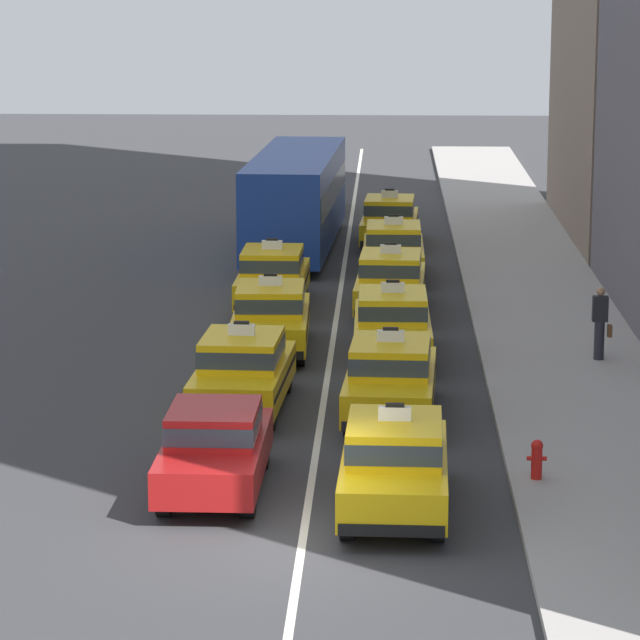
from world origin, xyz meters
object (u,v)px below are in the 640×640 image
object	(u,v)px
taxi_left_sixth	(309,189)
taxi_right_sixth	(390,220)
taxi_left_third	(271,316)
taxi_right_fifth	(393,250)
taxi_right_nearest	(394,463)
pedestrian_near_crosswalk	(600,323)
taxi_left_second	(243,370)
fire_hydrant	(537,457)
taxi_left_fourth	(273,276)
taxi_right_third	(392,324)
bus_left_fifth	(296,196)
sedan_left_nearest	(215,446)
taxi_right_second	(390,377)
taxi_right_fourth	(390,281)

from	to	relation	value
taxi_left_sixth	taxi_right_sixth	xyz separation A→B (m)	(3.09, -7.88, 0.00)
taxi_left_third	taxi_right_fifth	bearing A→B (deg)	73.05
taxi_right_nearest	pedestrian_near_crosswalk	size ratio (longest dim) A/B	2.66
taxi_left_second	fire_hydrant	bearing A→B (deg)	-41.14
taxi_left_sixth	pedestrian_near_crosswalk	xyz separation A→B (m)	(8.04, -24.80, 0.14)
taxi_left_second	taxi_left_fourth	world-z (taller)	same
taxi_right_fifth	taxi_left_sixth	bearing A→B (deg)	103.08
taxi_left_third	taxi_right_third	world-z (taller)	same
pedestrian_near_crosswalk	fire_hydrant	xyz separation A→B (m)	(-2.29, -9.43, -0.47)
taxi_left_second	taxi_left_fourth	distance (m)	10.83
bus_left_fifth	fire_hydrant	bearing A→B (deg)	-77.22
taxi_left_second	taxi_left_fourth	xyz separation A→B (m)	(-0.12, 10.83, 0.00)
sedan_left_nearest	taxi_right_second	world-z (taller)	taxi_right_second
taxi_left_second	taxi_left_fourth	bearing A→B (deg)	90.61
taxi_left_sixth	pedestrian_near_crosswalk	size ratio (longest dim) A/B	2.66
taxi_right_nearest	taxi_right_fifth	xyz separation A→B (m)	(0.03, 21.94, 0.00)
taxi_left_second	taxi_left_sixth	world-z (taller)	same
sedan_left_nearest	taxi_right_fourth	world-z (taller)	taxi_right_fourth
pedestrian_near_crosswalk	taxi_left_fourth	bearing A→B (deg)	141.77
bus_left_fifth	taxi_right_fifth	distance (m)	5.95
taxi_left_sixth	taxi_right_fifth	bearing A→B (deg)	-76.92
taxi_left_sixth	taxi_right_second	world-z (taller)	same
sedan_left_nearest	taxi_right_sixth	world-z (taller)	taxi_right_sixth
taxi_right_second	taxi_right_sixth	size ratio (longest dim) A/B	1.00
taxi_left_fourth	taxi_left_sixth	bearing A→B (deg)	89.61
sedan_left_nearest	taxi_right_second	distance (m)	5.97
taxi_right_nearest	taxi_right_fifth	size ratio (longest dim) A/B	1.01
taxi_right_nearest	fire_hydrant	xyz separation A→B (m)	(2.58, 1.51, -0.33)
sedan_left_nearest	bus_left_fifth	world-z (taller)	bus_left_fifth
taxi_left_second	taxi_right_fourth	size ratio (longest dim) A/B	1.00
taxi_right_sixth	fire_hydrant	distance (m)	26.49
sedan_left_nearest	taxi_right_nearest	size ratio (longest dim) A/B	0.94
taxi_left_fourth	taxi_right_second	size ratio (longest dim) A/B	0.99
sedan_left_nearest	taxi_right_fourth	xyz separation A→B (m)	(3.15, 15.82, 0.03)
taxi_left_second	taxi_right_fourth	xyz separation A→B (m)	(3.13, 10.25, 0.00)
taxi_right_sixth	taxi_left_third	bearing A→B (deg)	-100.38
taxi_right_sixth	pedestrian_near_crosswalk	size ratio (longest dim) A/B	2.68
taxi_right_fourth	taxi_right_fifth	bearing A→B (deg)	88.99
taxi_left_second	taxi_left_sixth	size ratio (longest dim) A/B	1.01
taxi_left_fourth	taxi_right_third	size ratio (longest dim) A/B	1.00
sedan_left_nearest	taxi_right_fifth	xyz separation A→B (m)	(3.24, 20.95, 0.03)
taxi_left_third	taxi_left_fourth	size ratio (longest dim) A/B	1.01
taxi_left_sixth	taxi_right_sixth	distance (m)	8.46
sedan_left_nearest	fire_hydrant	xyz separation A→B (m)	(5.78, 0.53, -0.30)
bus_left_fifth	taxi_left_third	bearing A→B (deg)	-89.23
taxi_left_sixth	pedestrian_near_crosswalk	world-z (taller)	taxi_left_sixth
taxi_right_nearest	pedestrian_near_crosswalk	xyz separation A→B (m)	(4.86, 10.95, 0.14)
taxi_right_nearest	pedestrian_near_crosswalk	distance (m)	11.98
taxi_left_fourth	bus_left_fifth	distance (m)	9.53
taxi_left_sixth	taxi_right_nearest	bearing A→B (deg)	-84.92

